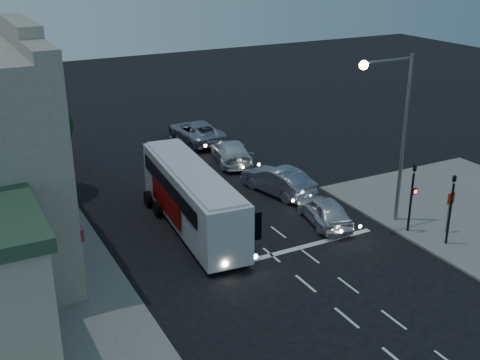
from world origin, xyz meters
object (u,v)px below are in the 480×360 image
car_suv (324,210)px  traffic_signal_side (452,201)px  car_sedan_c (196,132)px  traffic_signal_main (412,190)px  streetlight (396,122)px  regulatory_sign (450,206)px  car_sedan_b (231,152)px  tour_bus (192,196)px  car_sedan_a (278,180)px  street_tree (37,123)px

car_suv → traffic_signal_side: 6.58m
car_sedan_c → traffic_signal_main: size_ratio=1.46×
car_sedan_c → traffic_signal_main: 19.92m
traffic_signal_side → streetlight: size_ratio=0.46×
regulatory_sign → car_sedan_b: bearing=108.0°
car_sedan_b → traffic_signal_side: size_ratio=1.31×
tour_bus → car_sedan_a: (6.49, 2.00, -0.99)m
streetlight → traffic_signal_main: bearing=-79.8°
regulatory_sign → streetlight: size_ratio=0.24×
traffic_signal_main → traffic_signal_side: size_ratio=1.00×
car_sedan_a → car_sedan_c: bearing=-101.9°
traffic_signal_side → regulatory_sign: traffic_signal_side is taller
car_sedan_a → regulatory_sign: regulatory_sign is taller
car_sedan_b → regulatory_sign: (4.92, -15.17, 0.82)m
streetlight → car_suv: bearing=151.8°
car_sedan_b → traffic_signal_main: traffic_signal_main is taller
street_tree → car_suv: bearing=-41.8°
regulatory_sign → car_suv: bearing=140.7°
car_sedan_c → streetlight: (3.22, -18.13, 4.90)m
traffic_signal_main → traffic_signal_side: same height
tour_bus → car_suv: bearing=-18.7°
car_suv → regulatory_sign: size_ratio=2.01×
car_sedan_c → regulatory_sign: regulatory_sign is taller
car_sedan_c → regulatory_sign: size_ratio=2.71×
car_sedan_a → traffic_signal_side: bearing=99.0°
car_sedan_b → car_sedan_c: car_sedan_c is taller
car_sedan_a → car_sedan_b: (0.05, 6.31, -0.05)m
car_sedan_b → traffic_signal_main: bearing=117.6°
tour_bus → traffic_signal_side: size_ratio=2.71×
traffic_signal_main → regulatory_sign: traffic_signal_main is taller
traffic_signal_main → streetlight: bearing=100.2°
tour_bus → traffic_signal_side: traffic_signal_side is taller
car_sedan_a → traffic_signal_side: size_ratio=1.23×
traffic_signal_side → regulatory_sign: 1.61m
car_sedan_a → streetlight: bearing=102.1°
car_sedan_b → traffic_signal_main: size_ratio=1.31×
car_sedan_c → traffic_signal_side: bearing=99.9°
car_sedan_a → streetlight: streetlight is taller
traffic_signal_main → car_sedan_c: bearing=100.1°
tour_bus → car_sedan_c: bearing=70.1°
traffic_signal_side → car_sedan_c: bearing=101.0°
tour_bus → streetlight: streetlight is taller
tour_bus → car_sedan_b: size_ratio=2.07×
traffic_signal_side → car_sedan_b: bearing=103.7°
car_suv → car_sedan_c: bearing=-77.3°
street_tree → traffic_signal_side: bearing=-44.5°
tour_bus → car_sedan_c: (6.29, 13.70, -0.99)m
tour_bus → traffic_signal_main: (9.76, -5.85, 0.60)m
car_sedan_b → street_tree: (-12.59, 0.09, 3.72)m
tour_bus → regulatory_sign: size_ratio=5.05×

